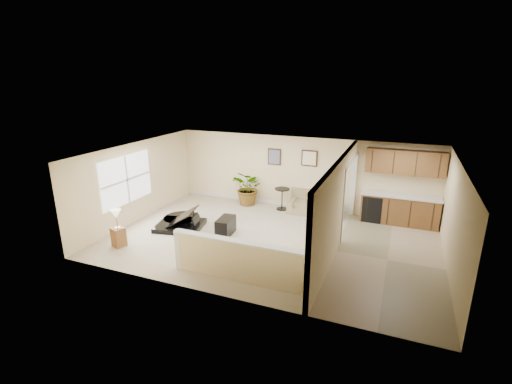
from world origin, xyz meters
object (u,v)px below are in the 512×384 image
at_px(lamp_stand, 118,231).
at_px(accent_table, 282,196).
at_px(palm_plant, 249,188).
at_px(loveseat, 314,202).
at_px(small_plant, 337,212).
at_px(piano_bench, 226,226).
at_px(piano, 181,210).

bearing_deg(lamp_stand, accent_table, 54.16).
relative_size(palm_plant, lamp_stand, 1.36).
xyz_separation_m(loveseat, accent_table, (-1.09, -0.15, 0.13)).
height_order(accent_table, small_plant, accent_table).
xyz_separation_m(piano_bench, lamp_stand, (-2.36, -1.79, 0.19)).
xyz_separation_m(accent_table, lamp_stand, (-3.21, -4.45, -0.04)).
height_order(piano_bench, accent_table, accent_table).
bearing_deg(piano_bench, palm_plant, 98.57).
distance_m(piano, palm_plant, 2.87).
xyz_separation_m(piano, accent_table, (2.42, 2.60, -0.05)).
xyz_separation_m(piano, piano_bench, (1.56, -0.05, -0.28)).
distance_m(loveseat, palm_plant, 2.37).
distance_m(piano_bench, accent_table, 2.80).
distance_m(small_plant, lamp_stand, 6.66).
distance_m(piano_bench, loveseat, 3.42).
relative_size(accent_table, palm_plant, 0.53).
bearing_deg(piano_bench, lamp_stand, -142.81).
distance_m(accent_table, lamp_stand, 5.48).
relative_size(piano_bench, lamp_stand, 0.72).
bearing_deg(piano_bench, small_plant, 40.70).
relative_size(piano, accent_table, 2.38).
distance_m(accent_table, palm_plant, 1.27).
relative_size(piano, lamp_stand, 1.71).
relative_size(piano_bench, accent_table, 1.01).
bearing_deg(piano_bench, loveseat, 55.25).
height_order(piano, small_plant, piano).
bearing_deg(small_plant, palm_plant, 175.28).
relative_size(accent_table, small_plant, 1.26).
height_order(loveseat, lamp_stand, lamp_stand).
bearing_deg(piano, lamp_stand, -125.33).
distance_m(piano, small_plant, 4.97).
xyz_separation_m(loveseat, lamp_stand, (-4.30, -4.59, 0.09)).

